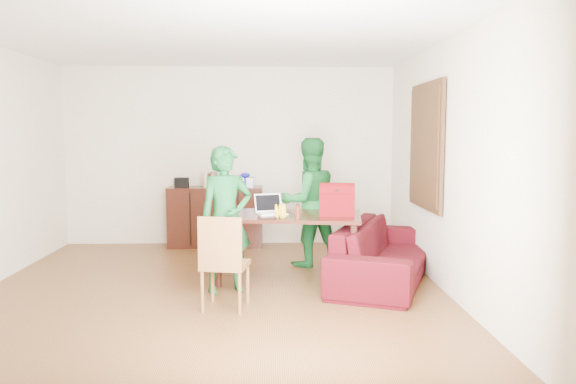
{
  "coord_description": "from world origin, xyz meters",
  "views": [
    {
      "loc": [
        0.63,
        -5.87,
        1.7
      ],
      "look_at": [
        0.83,
        0.72,
        1.01
      ],
      "focal_mm": 35.0,
      "sensor_mm": 36.0,
      "label": 1
    }
  ],
  "objects_px": {
    "bottle": "(298,211)",
    "red_bag": "(337,203)",
    "table": "(289,223)",
    "laptop": "(272,211)",
    "person_near": "(226,220)",
    "chair": "(225,281)",
    "person_far": "(309,202)",
    "sofa": "(385,252)"
  },
  "relations": [
    {
      "from": "person_far",
      "to": "red_bag",
      "type": "bearing_deg",
      "value": 87.73
    },
    {
      "from": "chair",
      "to": "bottle",
      "type": "bearing_deg",
      "value": 54.8
    },
    {
      "from": "table",
      "to": "chair",
      "type": "xyz_separation_m",
      "value": [
        -0.65,
        -1.06,
        -0.4
      ]
    },
    {
      "from": "table",
      "to": "laptop",
      "type": "bearing_deg",
      "value": -170.53
    },
    {
      "from": "person_near",
      "to": "bottle",
      "type": "bearing_deg",
      "value": -11.07
    },
    {
      "from": "table",
      "to": "red_bag",
      "type": "distance_m",
      "value": 0.61
    },
    {
      "from": "bottle",
      "to": "red_bag",
      "type": "xyz_separation_m",
      "value": [
        0.46,
        0.22,
        0.06
      ]
    },
    {
      "from": "table",
      "to": "laptop",
      "type": "height_order",
      "value": "laptop"
    },
    {
      "from": "person_near",
      "to": "sofa",
      "type": "height_order",
      "value": "person_near"
    },
    {
      "from": "person_far",
      "to": "sofa",
      "type": "xyz_separation_m",
      "value": [
        0.83,
        -0.76,
        -0.49
      ]
    },
    {
      "from": "laptop",
      "to": "sofa",
      "type": "height_order",
      "value": "laptop"
    },
    {
      "from": "table",
      "to": "sofa",
      "type": "xyz_separation_m",
      "value": [
        1.12,
        -0.02,
        -0.34
      ]
    },
    {
      "from": "person_far",
      "to": "bottle",
      "type": "relative_size",
      "value": 10.01
    },
    {
      "from": "laptop",
      "to": "person_far",
      "type": "bearing_deg",
      "value": 39.96
    },
    {
      "from": "laptop",
      "to": "chair",
      "type": "bearing_deg",
      "value": -130.94
    },
    {
      "from": "person_near",
      "to": "bottle",
      "type": "distance_m",
      "value": 0.78
    },
    {
      "from": "red_bag",
      "to": "person_near",
      "type": "bearing_deg",
      "value": -157.4
    },
    {
      "from": "laptop",
      "to": "bottle",
      "type": "bearing_deg",
      "value": -66.96
    },
    {
      "from": "laptop",
      "to": "bottle",
      "type": "relative_size",
      "value": 2.3
    },
    {
      "from": "chair",
      "to": "bottle",
      "type": "distance_m",
      "value": 1.19
    },
    {
      "from": "laptop",
      "to": "bottle",
      "type": "distance_m",
      "value": 0.43
    },
    {
      "from": "chair",
      "to": "bottle",
      "type": "height_order",
      "value": "bottle"
    },
    {
      "from": "person_near",
      "to": "laptop",
      "type": "relative_size",
      "value": 4.16
    },
    {
      "from": "laptop",
      "to": "red_bag",
      "type": "bearing_deg",
      "value": -25.56
    },
    {
      "from": "bottle",
      "to": "table",
      "type": "bearing_deg",
      "value": 104.96
    },
    {
      "from": "table",
      "to": "person_far",
      "type": "height_order",
      "value": "person_far"
    },
    {
      "from": "laptop",
      "to": "sofa",
      "type": "relative_size",
      "value": 0.17
    },
    {
      "from": "table",
      "to": "chair",
      "type": "distance_m",
      "value": 1.31
    },
    {
      "from": "chair",
      "to": "person_near",
      "type": "distance_m",
      "value": 0.79
    },
    {
      "from": "table",
      "to": "bottle",
      "type": "relative_size",
      "value": 10.69
    },
    {
      "from": "chair",
      "to": "laptop",
      "type": "height_order",
      "value": "laptop"
    },
    {
      "from": "laptop",
      "to": "red_bag",
      "type": "distance_m",
      "value": 0.75
    },
    {
      "from": "table",
      "to": "red_bag",
      "type": "relative_size",
      "value": 4.46
    },
    {
      "from": "person_near",
      "to": "sofa",
      "type": "bearing_deg",
      "value": -6.71
    },
    {
      "from": "table",
      "to": "sofa",
      "type": "distance_m",
      "value": 1.17
    },
    {
      "from": "red_bag",
      "to": "sofa",
      "type": "height_order",
      "value": "red_bag"
    },
    {
      "from": "person_near",
      "to": "red_bag",
      "type": "bearing_deg",
      "value": -4.5
    },
    {
      "from": "sofa",
      "to": "table",
      "type": "bearing_deg",
      "value": 110.36
    },
    {
      "from": "person_near",
      "to": "bottle",
      "type": "relative_size",
      "value": 9.55
    },
    {
      "from": "table",
      "to": "person_near",
      "type": "xyz_separation_m",
      "value": [
        -0.68,
        -0.46,
        0.11
      ]
    },
    {
      "from": "chair",
      "to": "laptop",
      "type": "distance_m",
      "value": 1.27
    },
    {
      "from": "laptop",
      "to": "sofa",
      "type": "xyz_separation_m",
      "value": [
        1.31,
        -0.02,
        -0.49
      ]
    }
  ]
}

